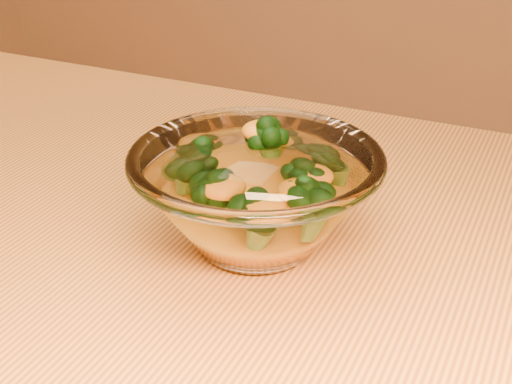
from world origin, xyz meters
TOP-DOWN VIEW (x-y plane):
  - glass_bowl at (0.02, 0.08)m, footprint 0.19×0.19m
  - cheese_sauce at (0.02, 0.08)m, footprint 0.11×0.11m
  - broccoli_heap at (0.02, 0.09)m, footprint 0.14×0.13m

SIDE VIEW (x-z plane):
  - cheese_sauce at x=0.02m, z-range 0.76..0.79m
  - glass_bowl at x=0.02m, z-range 0.75..0.84m
  - broccoli_heap at x=0.02m, z-range 0.77..0.84m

